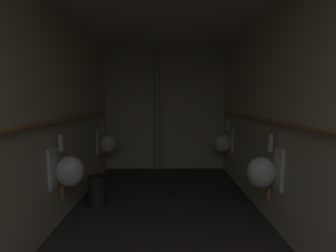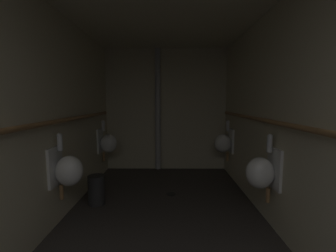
{
  "view_description": "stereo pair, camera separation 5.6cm",
  "coord_description": "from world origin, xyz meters",
  "px_view_note": "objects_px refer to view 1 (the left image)",
  "views": [
    {
      "loc": [
        0.01,
        -0.23,
        1.4
      ],
      "look_at": [
        0.05,
        3.35,
        1.01
      ],
      "focal_mm": 24.25,
      "sensor_mm": 36.0,
      "label": 1
    },
    {
      "loc": [
        0.07,
        -0.23,
        1.4
      ],
      "look_at": [
        0.05,
        3.35,
        1.01
      ],
      "focal_mm": 24.25,
      "sensor_mm": 36.0,
      "label": 2
    }
  ],
  "objects_px": {
    "urinal_right_mid": "(263,171)",
    "waste_bin": "(97,190)",
    "standpipe_back_wall": "(157,110)",
    "urinal_right_far": "(223,143)",
    "floor_drain": "(171,194)",
    "urinal_left_far": "(107,143)",
    "urinal_left_mid": "(68,170)"
  },
  "relations": [
    {
      "from": "urinal_left_mid",
      "to": "urinal_right_far",
      "type": "xyz_separation_m",
      "value": [
        2.14,
        1.67,
        0.0
      ]
    },
    {
      "from": "urinal_left_mid",
      "to": "floor_drain",
      "type": "height_order",
      "value": "urinal_left_mid"
    },
    {
      "from": "urinal_right_mid",
      "to": "standpipe_back_wall",
      "type": "height_order",
      "value": "standpipe_back_wall"
    },
    {
      "from": "urinal_right_mid",
      "to": "urinal_right_far",
      "type": "distance_m",
      "value": 1.73
    },
    {
      "from": "urinal_left_far",
      "to": "urinal_right_mid",
      "type": "distance_m",
      "value": 2.74
    },
    {
      "from": "urinal_right_far",
      "to": "floor_drain",
      "type": "height_order",
      "value": "urinal_right_far"
    },
    {
      "from": "floor_drain",
      "to": "standpipe_back_wall",
      "type": "bearing_deg",
      "value": 101.74
    },
    {
      "from": "urinal_right_far",
      "to": "urinal_left_far",
      "type": "bearing_deg",
      "value": -179.34
    },
    {
      "from": "standpipe_back_wall",
      "to": "urinal_left_mid",
      "type": "bearing_deg",
      "value": -113.42
    },
    {
      "from": "urinal_left_mid",
      "to": "urinal_right_far",
      "type": "height_order",
      "value": "same"
    },
    {
      "from": "urinal_left_mid",
      "to": "standpipe_back_wall",
      "type": "bearing_deg",
      "value": 66.58
    },
    {
      "from": "urinal_right_mid",
      "to": "waste_bin",
      "type": "distance_m",
      "value": 2.13
    },
    {
      "from": "urinal_left_mid",
      "to": "waste_bin",
      "type": "bearing_deg",
      "value": 74.9
    },
    {
      "from": "urinal_right_far",
      "to": "waste_bin",
      "type": "bearing_deg",
      "value": -150.12
    },
    {
      "from": "standpipe_back_wall",
      "to": "floor_drain",
      "type": "relative_size",
      "value": 17.13
    },
    {
      "from": "urinal_left_far",
      "to": "urinal_right_mid",
      "type": "relative_size",
      "value": 1.0
    },
    {
      "from": "urinal_left_far",
      "to": "standpipe_back_wall",
      "type": "bearing_deg",
      "value": 26.14
    },
    {
      "from": "urinal_left_mid",
      "to": "floor_drain",
      "type": "bearing_deg",
      "value": 36.34
    },
    {
      "from": "floor_drain",
      "to": "waste_bin",
      "type": "height_order",
      "value": "waste_bin"
    },
    {
      "from": "standpipe_back_wall",
      "to": "waste_bin",
      "type": "bearing_deg",
      "value": -116.0
    },
    {
      "from": "floor_drain",
      "to": "urinal_left_mid",
      "type": "bearing_deg",
      "value": -143.66
    },
    {
      "from": "floor_drain",
      "to": "waste_bin",
      "type": "bearing_deg",
      "value": -162.06
    },
    {
      "from": "urinal_right_mid",
      "to": "urinal_right_far",
      "type": "relative_size",
      "value": 1.0
    },
    {
      "from": "urinal_left_mid",
      "to": "standpipe_back_wall",
      "type": "distance_m",
      "value": 2.36
    },
    {
      "from": "urinal_left_far",
      "to": "waste_bin",
      "type": "bearing_deg",
      "value": -82.81
    },
    {
      "from": "urinal_left_far",
      "to": "urinal_right_far",
      "type": "height_order",
      "value": "same"
    },
    {
      "from": "urinal_right_mid",
      "to": "waste_bin",
      "type": "bearing_deg",
      "value": 163.68
    },
    {
      "from": "urinal_right_far",
      "to": "floor_drain",
      "type": "distance_m",
      "value": 1.43
    },
    {
      "from": "urinal_right_mid",
      "to": "waste_bin",
      "type": "relative_size",
      "value": 1.9
    },
    {
      "from": "urinal_left_far",
      "to": "urinal_right_far",
      "type": "bearing_deg",
      "value": 0.66
    },
    {
      "from": "urinal_right_far",
      "to": "waste_bin",
      "type": "distance_m",
      "value": 2.35
    },
    {
      "from": "standpipe_back_wall",
      "to": "urinal_left_far",
      "type": "bearing_deg",
      "value": -153.86
    }
  ]
}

